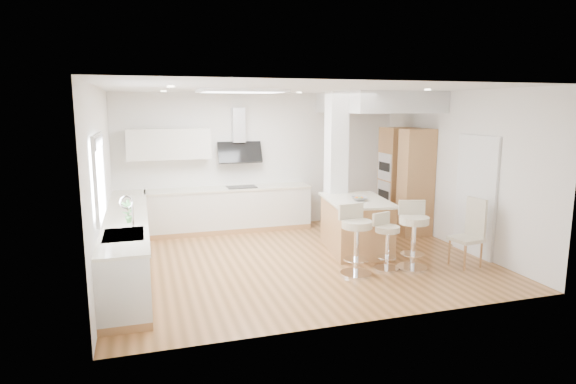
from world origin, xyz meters
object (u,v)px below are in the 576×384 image
object	(u,v)px
bar_stool_b	(386,238)
bar_stool_c	(413,231)
peninsula	(356,225)
dining_chair	(471,230)
bar_stool_a	(356,236)

from	to	relation	value
bar_stool_b	bar_stool_c	xyz separation A→B (m)	(0.41, -0.09, 0.10)
peninsula	bar_stool_c	distance (m)	1.23
dining_chair	peninsula	bearing A→B (deg)	129.83
bar_stool_b	bar_stool_c	size ratio (longest dim) A/B	0.83
bar_stool_a	bar_stool_b	xyz separation A→B (m)	(0.56, 0.08, -0.10)
bar_stool_b	dining_chair	bearing A→B (deg)	-26.33
bar_stool_c	bar_stool_b	bearing A→B (deg)	-175.21
peninsula	bar_stool_c	bearing A→B (deg)	-60.52
peninsula	dining_chair	bearing A→B (deg)	-34.11
bar_stool_a	peninsula	bearing A→B (deg)	57.17
peninsula	bar_stool_b	bearing A→B (deg)	-80.23
bar_stool_c	dining_chair	xyz separation A→B (m)	(0.96, -0.14, -0.02)
peninsula	dining_chair	size ratio (longest dim) A/B	1.52
bar_stool_b	bar_stool_c	bearing A→B (deg)	-29.31
bar_stool_a	bar_stool_c	world-z (taller)	bar_stool_a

